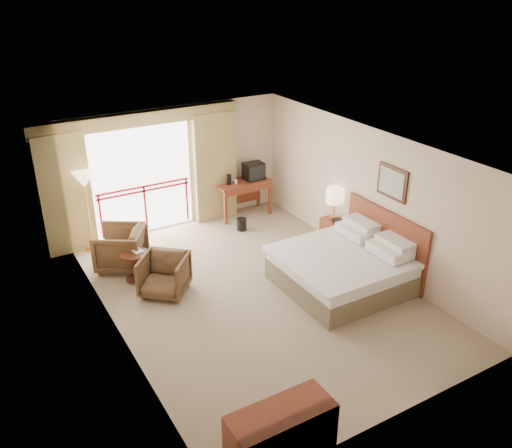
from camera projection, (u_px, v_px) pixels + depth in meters
floor at (256, 292)px, 9.81m from camera, size 7.00×7.00×0.00m
ceiling at (256, 149)px, 8.66m from camera, size 7.00×7.00×0.00m
wall_back at (176, 167)px, 11.97m from camera, size 5.00×0.00×5.00m
wall_front at (403, 333)px, 6.50m from camera, size 5.00×0.00×5.00m
wall_left at (112, 261)px, 8.09m from camera, size 0.00×7.00×7.00m
wall_right at (369, 197)px, 10.38m from camera, size 0.00×7.00×7.00m
balcony_door at (143, 180)px, 11.65m from camera, size 2.40×0.00×2.40m
balcony_railing at (144, 197)px, 11.80m from camera, size 2.09×0.03×1.02m
curtain_left at (65, 194)px, 10.77m from camera, size 1.00×0.26×2.50m
curtain_right at (214, 167)px, 12.28m from camera, size 1.00×0.26×2.50m
valance at (138, 119)px, 11.00m from camera, size 4.40×0.22×0.28m
hvac_vent at (228, 115)px, 12.11m from camera, size 0.50×0.04×0.50m
bed at (344, 268)px, 9.86m from camera, size 2.13×2.06×0.97m
headboard at (385, 242)px, 10.19m from camera, size 0.06×2.10×1.30m
framed_art at (392, 183)px, 9.68m from camera, size 0.04×0.72×0.60m
nightstand at (334, 232)px, 11.38m from camera, size 0.42×0.50×0.59m
table_lamp at (335, 196)px, 11.08m from camera, size 0.37×0.37×0.66m
phone at (338, 221)px, 11.10m from camera, size 0.21×0.19×0.08m
desk at (241, 188)px, 12.69m from camera, size 1.29×0.63×0.85m
tv at (254, 171)px, 12.61m from camera, size 0.45×0.36×0.41m
coffee_maker at (229, 180)px, 12.35m from camera, size 0.11×0.11×0.23m
cup at (236, 182)px, 12.41m from camera, size 0.09×0.09×0.10m
wastebasket at (242, 224)px, 12.11m from camera, size 0.24×0.24×0.28m
armchair_far at (123, 267)px, 10.65m from camera, size 1.24×1.24×0.83m
armchair_near at (166, 293)px, 9.80m from camera, size 1.13×1.13×0.74m
side_table at (134, 261)px, 10.05m from camera, size 0.52×0.52×0.57m
book at (133, 253)px, 9.97m from camera, size 0.21×0.25×0.02m
floor_lamp at (84, 182)px, 10.67m from camera, size 0.44×0.44×1.74m
dresser at (281, 439)px, 6.22m from camera, size 1.25×0.53×0.83m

